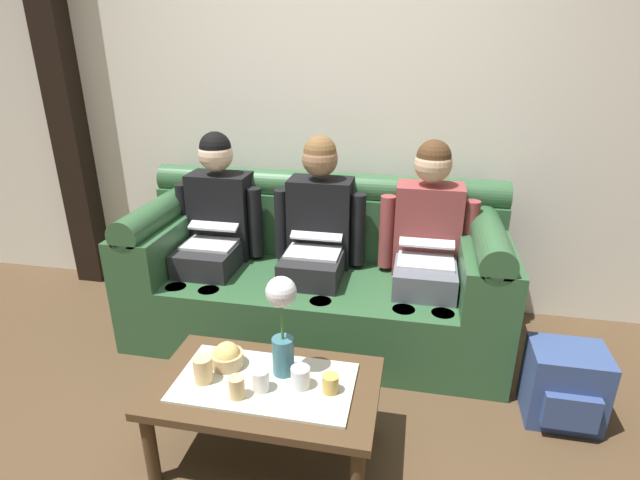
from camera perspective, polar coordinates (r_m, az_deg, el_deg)
ground_plane at (r=2.37m, az=-6.67°, el=-24.82°), size 14.00×14.00×0.00m
back_wall_patterned at (r=3.29m, az=1.59°, el=17.16°), size 6.00×0.12×2.90m
timber_pillar at (r=3.95m, az=-27.47°, el=15.64°), size 0.20×0.20×2.90m
couch at (r=3.07m, az=-0.34°, el=-4.18°), size 2.21×0.88×0.96m
person_left at (r=3.14m, az=-11.95°, el=1.62°), size 0.56×0.67×1.22m
person_middle at (r=2.95m, az=-0.37°, el=0.80°), size 0.56×0.67×1.22m
person_right at (r=2.90m, az=12.19°, el=-0.13°), size 0.56×0.67×1.22m
coffee_table at (r=2.21m, az=-6.27°, el=-16.98°), size 0.95×0.57×0.40m
flower_vase at (r=2.07m, az=-4.39°, el=-9.09°), size 0.13×0.13×0.45m
snack_bowl at (r=2.26m, az=-10.62°, el=-13.04°), size 0.14×0.14×0.12m
cup_near_left at (r=2.08m, az=-9.54°, el=-16.34°), size 0.06×0.06×0.09m
cup_near_right at (r=2.11m, az=-6.96°, el=-15.68°), size 0.07×0.07×0.09m
cup_far_center at (r=2.09m, az=1.22°, el=-16.16°), size 0.07×0.07×0.08m
cup_far_left at (r=2.19m, az=-13.31°, el=-14.29°), size 0.08×0.08×0.11m
cup_far_right at (r=2.11m, az=-2.27°, el=-15.48°), size 0.08×0.08×0.09m
backpack_right at (r=2.74m, az=26.26°, el=-14.76°), size 0.35×0.32×0.38m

